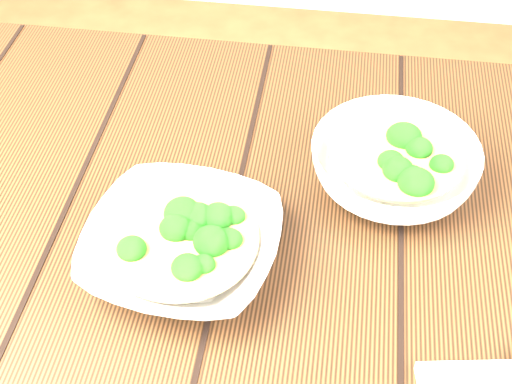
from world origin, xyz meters
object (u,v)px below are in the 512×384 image
object	(u,v)px
soup_bowl_back	(394,165)
table	(245,302)
soup_bowl_front	(182,246)
trivet	(238,216)

from	to	relation	value
soup_bowl_back	table	bearing A→B (deg)	-145.21
table	soup_bowl_front	xyz separation A→B (m)	(-0.06, -0.04, 0.15)
soup_bowl_front	soup_bowl_back	size ratio (longest dim) A/B	0.89
soup_bowl_front	soup_bowl_back	xyz separation A→B (m)	(0.23, 0.16, 0.01)
soup_bowl_back	trivet	xyz separation A→B (m)	(-0.18, -0.09, -0.02)
table	soup_bowl_front	distance (m)	0.17
table	soup_bowl_back	size ratio (longest dim) A/B	4.53
table	soup_bowl_back	distance (m)	0.25
table	soup_bowl_back	xyz separation A→B (m)	(0.17, 0.12, 0.15)
soup_bowl_front	soup_bowl_back	distance (m)	0.28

